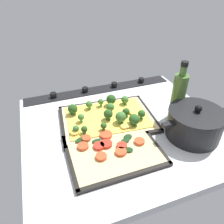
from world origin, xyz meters
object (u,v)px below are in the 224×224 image
(broccoli_pizza, at_px, (108,116))
(veggie_pizza_back, at_px, (112,148))
(baking_tray_back, at_px, (113,151))
(cooking_pot, at_px, (194,124))
(baking_tray_front, at_px, (107,120))
(oil_bottle, at_px, (178,96))

(broccoli_pizza, distance_m, veggie_pizza_back, 0.17)
(baking_tray_back, bearing_deg, veggie_pizza_back, -60.25)
(baking_tray_back, distance_m, cooking_pot, 0.30)
(veggie_pizza_back, bearing_deg, baking_tray_front, -104.19)
(baking_tray_front, bearing_deg, veggie_pizza_back, 75.81)
(veggie_pizza_back, xyz_separation_m, oil_bottle, (-0.30, -0.09, 0.09))
(baking_tray_front, xyz_separation_m, baking_tray_back, (0.04, 0.17, 0.00))
(veggie_pizza_back, height_order, oil_bottle, oil_bottle)
(oil_bottle, bearing_deg, baking_tray_front, -16.54)
(baking_tray_front, distance_m, oil_bottle, 0.28)
(baking_tray_back, height_order, cooking_pot, cooking_pot)
(broccoli_pizza, relative_size, oil_bottle, 1.50)
(broccoli_pizza, bearing_deg, baking_tray_front, -30.02)
(veggie_pizza_back, distance_m, oil_bottle, 0.32)
(baking_tray_front, relative_size, cooking_pot, 1.47)
(oil_bottle, bearing_deg, baking_tray_back, 17.65)
(broccoli_pizza, bearing_deg, cooking_pot, 143.62)
(baking_tray_back, xyz_separation_m, cooking_pot, (-0.29, 0.02, 0.05))
(veggie_pizza_back, bearing_deg, broccoli_pizza, -105.59)
(baking_tray_front, height_order, oil_bottle, oil_bottle)
(baking_tray_front, xyz_separation_m, veggie_pizza_back, (0.04, 0.16, 0.01))
(baking_tray_front, relative_size, oil_bottle, 1.62)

